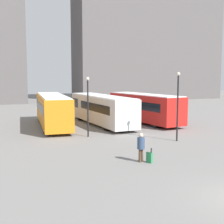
# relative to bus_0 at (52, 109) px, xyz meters

# --- Properties ---
(building_block_right) EXTENTS (31.82, 10.22, 40.10)m
(building_block_right) POSITION_rel_bus_0_xyz_m (25.89, 32.05, 18.33)
(building_block_right) COLOR #5B5656
(building_block_right) RESTS_ON ground_plane
(bus_0) EXTENTS (3.09, 11.81, 3.16)m
(bus_0) POSITION_rel_bus_0_xyz_m (0.00, 0.00, 0.00)
(bus_0) COLOR orange
(bus_0) RESTS_ON ground_plane
(bus_1) EXTENTS (3.65, 12.33, 3.03)m
(bus_1) POSITION_rel_bus_0_xyz_m (5.01, -0.24, -0.07)
(bus_1) COLOR silver
(bus_1) RESTS_ON ground_plane
(bus_2) EXTENTS (4.32, 10.97, 3.11)m
(bus_2) POSITION_rel_bus_0_xyz_m (9.70, -0.75, -0.03)
(bus_2) COLOR red
(bus_2) RESTS_ON ground_plane
(traveler) EXTENTS (0.58, 0.58, 1.72)m
(traveler) POSITION_rel_bus_0_xyz_m (2.86, -14.83, -0.71)
(traveler) COLOR #4C3828
(traveler) RESTS_ON ground_plane
(suitcase) EXTENTS (0.30, 0.42, 0.89)m
(suitcase) POSITION_rel_bus_0_xyz_m (3.26, -15.16, -1.41)
(suitcase) COLOR #28844C
(suitcase) RESTS_ON ground_plane
(lamp_post_0) EXTENTS (0.28, 0.28, 4.94)m
(lamp_post_0) POSITION_rel_bus_0_xyz_m (1.95, -6.35, 1.23)
(lamp_post_0) COLOR black
(lamp_post_0) RESTS_ON ground_plane
(lamp_post_1) EXTENTS (0.28, 0.28, 5.33)m
(lamp_post_1) POSITION_rel_bus_0_xyz_m (8.02, -10.31, 1.43)
(lamp_post_1) COLOR black
(lamp_post_1) RESTS_ON ground_plane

